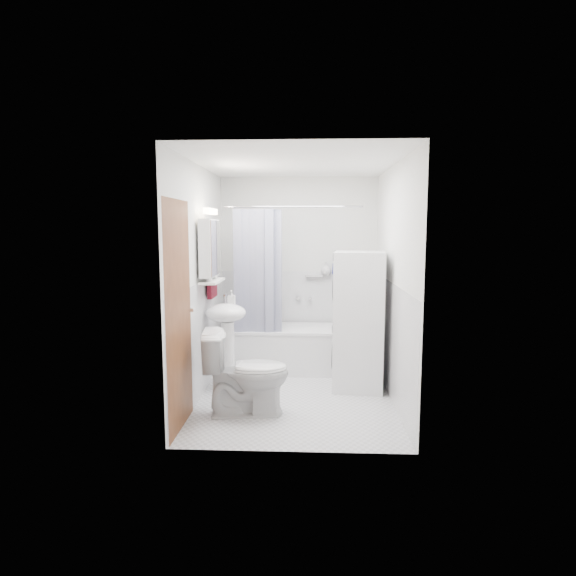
{
  "coord_description": "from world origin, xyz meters",
  "views": [
    {
      "loc": [
        0.14,
        -4.91,
        1.75
      ],
      "look_at": [
        -0.09,
        0.15,
        1.12
      ],
      "focal_mm": 30.0,
      "sensor_mm": 36.0,
      "label": 1
    }
  ],
  "objects_px": {
    "washer_dryer": "(358,321)",
    "toilet": "(246,373)",
    "sink": "(226,326)",
    "bathtub": "(294,347)"
  },
  "relations": [
    {
      "from": "bathtub",
      "to": "sink",
      "type": "height_order",
      "value": "sink"
    },
    {
      "from": "bathtub",
      "to": "toilet",
      "type": "height_order",
      "value": "toilet"
    },
    {
      "from": "bathtub",
      "to": "toilet",
      "type": "bearing_deg",
      "value": -105.44
    },
    {
      "from": "washer_dryer",
      "to": "toilet",
      "type": "bearing_deg",
      "value": -137.98
    },
    {
      "from": "sink",
      "to": "toilet",
      "type": "distance_m",
      "value": 0.81
    },
    {
      "from": "washer_dryer",
      "to": "toilet",
      "type": "xyz_separation_m",
      "value": [
        -1.13,
        -0.8,
        -0.36
      ]
    },
    {
      "from": "sink",
      "to": "toilet",
      "type": "bearing_deg",
      "value": -66.1
    },
    {
      "from": "sink",
      "to": "washer_dryer",
      "type": "height_order",
      "value": "washer_dryer"
    },
    {
      "from": "washer_dryer",
      "to": "toilet",
      "type": "height_order",
      "value": "washer_dryer"
    },
    {
      "from": "toilet",
      "to": "bathtub",
      "type": "bearing_deg",
      "value": -22.1
    }
  ]
}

